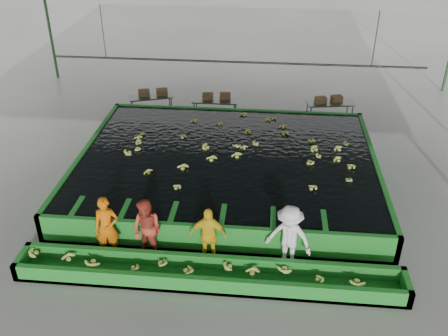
# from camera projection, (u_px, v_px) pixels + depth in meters

# --- Properties ---
(ground) EXTENTS (80.00, 80.00, 0.00)m
(ground) POSITION_uv_depth(u_px,v_px,m) (222.00, 203.00, 15.94)
(ground) COLOR gray
(ground) RESTS_ON ground
(shed_roof) EXTENTS (20.00, 22.00, 0.04)m
(shed_roof) POSITION_uv_depth(u_px,v_px,m) (222.00, 49.00, 13.41)
(shed_roof) COLOR gray
(shed_roof) RESTS_ON shed_posts
(shed_posts) EXTENTS (20.00, 22.00, 5.00)m
(shed_posts) POSITION_uv_depth(u_px,v_px,m) (222.00, 133.00, 14.68)
(shed_posts) COLOR #27532A
(shed_posts) RESTS_ON ground
(flotation_tank) EXTENTS (10.00, 8.00, 0.90)m
(flotation_tank) POSITION_uv_depth(u_px,v_px,m) (227.00, 167.00, 17.00)
(flotation_tank) COLOR #1B7521
(flotation_tank) RESTS_ON ground
(tank_water) EXTENTS (9.70, 7.70, 0.00)m
(tank_water) POSITION_uv_depth(u_px,v_px,m) (227.00, 157.00, 16.80)
(tank_water) COLOR black
(tank_water) RESTS_ON flotation_tank
(sorting_trough) EXTENTS (10.00, 1.00, 0.50)m
(sorting_trough) POSITION_uv_depth(u_px,v_px,m) (208.00, 274.00, 12.72)
(sorting_trough) COLOR #1B7521
(sorting_trough) RESTS_ON ground
(cableway_rail) EXTENTS (0.08, 0.08, 14.00)m
(cableway_rail) POSITION_uv_depth(u_px,v_px,m) (236.00, 62.00, 18.72)
(cableway_rail) COLOR #59605B
(cableway_rail) RESTS_ON shed_roof
(rail_hanger_left) EXTENTS (0.04, 0.04, 2.00)m
(rail_hanger_left) POSITION_uv_depth(u_px,v_px,m) (103.00, 32.00, 18.64)
(rail_hanger_left) COLOR #59605B
(rail_hanger_left) RESTS_ON shed_roof
(rail_hanger_right) EXTENTS (0.04, 0.04, 2.00)m
(rail_hanger_right) POSITION_uv_depth(u_px,v_px,m) (376.00, 39.00, 17.79)
(rail_hanger_right) COLOR #59605B
(rail_hanger_right) RESTS_ON shed_roof
(worker_a) EXTENTS (0.74, 0.56, 1.82)m
(worker_a) POSITION_uv_depth(u_px,v_px,m) (107.00, 228.00, 13.31)
(worker_a) COLOR #D75C07
(worker_a) RESTS_ON ground
(worker_b) EXTENTS (1.08, 0.98, 1.81)m
(worker_b) POSITION_uv_depth(u_px,v_px,m) (147.00, 230.00, 13.22)
(worker_b) COLOR #B03C28
(worker_b) RESTS_ON ground
(worker_c) EXTENTS (1.00, 0.42, 1.70)m
(worker_c) POSITION_uv_depth(u_px,v_px,m) (208.00, 236.00, 13.11)
(worker_c) COLOR yellow
(worker_c) RESTS_ON ground
(worker_d) EXTENTS (1.38, 1.05, 1.89)m
(worker_d) POSITION_uv_depth(u_px,v_px,m) (289.00, 238.00, 12.89)
(worker_d) COLOR silver
(worker_d) RESTS_ON ground
(packing_table_left) EXTENTS (1.99, 1.30, 0.84)m
(packing_table_left) POSITION_uv_depth(u_px,v_px,m) (151.00, 105.00, 21.71)
(packing_table_left) COLOR #59605B
(packing_table_left) RESTS_ON ground
(packing_table_mid) EXTENTS (1.89, 0.76, 0.86)m
(packing_table_mid) POSITION_uv_depth(u_px,v_px,m) (215.00, 109.00, 21.30)
(packing_table_mid) COLOR #59605B
(packing_table_mid) RESTS_ON ground
(packing_table_right) EXTENTS (2.05, 1.09, 0.89)m
(packing_table_right) POSITION_uv_depth(u_px,v_px,m) (329.00, 112.00, 21.01)
(packing_table_right) COLOR #59605B
(packing_table_right) RESTS_ON ground
(box_stack_left) EXTENTS (1.30, 0.66, 0.27)m
(box_stack_left) POSITION_uv_depth(u_px,v_px,m) (153.00, 95.00, 21.55)
(box_stack_left) COLOR brown
(box_stack_left) RESTS_ON packing_table_left
(box_stack_mid) EXTENTS (1.22, 0.47, 0.26)m
(box_stack_mid) POSITION_uv_depth(u_px,v_px,m) (216.00, 99.00, 21.15)
(box_stack_mid) COLOR brown
(box_stack_mid) RESTS_ON packing_table_mid
(box_stack_right) EXTENTS (1.20, 0.66, 0.25)m
(box_stack_right) POSITION_uv_depth(u_px,v_px,m) (328.00, 102.00, 20.80)
(box_stack_right) COLOR brown
(box_stack_right) RESTS_ON packing_table_right
(floating_bananas) EXTENTS (9.11, 6.21, 0.12)m
(floating_bananas) POSITION_uv_depth(u_px,v_px,m) (229.00, 146.00, 17.48)
(floating_bananas) COLOR #B0C24B
(floating_bananas) RESTS_ON tank_water
(trough_bananas) EXTENTS (9.31, 0.62, 0.12)m
(trough_bananas) POSITION_uv_depth(u_px,v_px,m) (208.00, 269.00, 12.64)
(trough_bananas) COLOR #B0C24B
(trough_bananas) RESTS_ON sorting_trough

